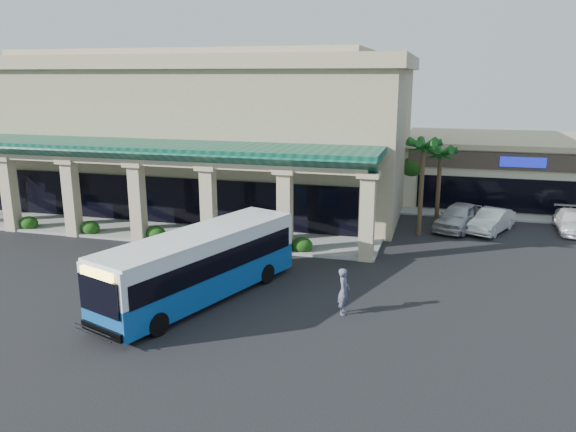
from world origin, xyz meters
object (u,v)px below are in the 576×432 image
(transit_bus, at_px, (201,266))
(pedestrian, at_px, (344,291))
(car_red, at_px, (573,221))
(car_silver, at_px, (459,216))
(car_white, at_px, (492,221))

(transit_bus, distance_m, pedestrian, 6.33)
(car_red, bearing_deg, car_silver, -168.29)
(car_red, bearing_deg, car_white, -162.81)
(car_white, bearing_deg, car_red, 40.65)
(transit_bus, bearing_deg, pedestrian, 21.01)
(car_silver, relative_size, car_red, 1.08)
(transit_bus, xyz_separation_m, car_white, (13.12, 14.96, -0.80))
(pedestrian, xyz_separation_m, car_silver, (4.85, 14.95, -0.14))
(car_red, bearing_deg, pedestrian, -124.98)
(transit_bus, bearing_deg, car_silver, 73.32)
(car_white, bearing_deg, pedestrian, -90.36)
(transit_bus, height_order, pedestrian, transit_bus)
(pedestrian, relative_size, car_red, 0.43)
(pedestrian, height_order, car_white, pedestrian)
(pedestrian, relative_size, car_white, 0.45)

